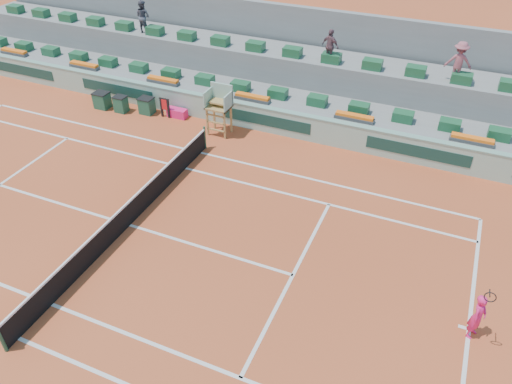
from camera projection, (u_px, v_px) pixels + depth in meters
ground at (130, 225)px, 18.40m from camera, size 90.00×90.00×0.00m
seating_tier_lower at (248, 94)px, 25.94m from camera, size 36.00×4.00×1.20m
seating_tier_upper at (260, 70)px, 26.70m from camera, size 36.00×2.40×2.60m
stadium_back_wall at (271, 44)px, 27.35m from camera, size 36.00×0.40×4.40m
player_bag at (177, 113)px, 25.06m from camera, size 1.00×0.45×0.45m
spectator_left at (143, 16)px, 27.19m from camera, size 0.91×0.75×1.73m
spectator_mid at (330, 46)px, 23.72m from camera, size 1.03×0.71×1.62m
spectator_right at (459, 62)px, 21.96m from camera, size 1.21×0.77×1.79m
court_lines at (130, 225)px, 18.39m from camera, size 23.89×11.09×0.01m
tennis_net at (128, 214)px, 18.08m from camera, size 0.10×11.97×1.10m
advertising_hoarding at (230, 112)px, 24.28m from camera, size 36.00×0.34×1.26m
umpire_chair at (219, 103)px, 23.01m from camera, size 1.10×0.90×2.40m
seat_row_lower at (240, 86)px, 24.78m from camera, size 32.90×0.60×0.44m
seat_row_upper at (256, 46)px, 25.35m from camera, size 32.90×0.60×0.44m
flower_planters at (206, 89)px, 24.72m from camera, size 26.80×0.36×0.28m
drink_cooler_a at (147, 106)px, 25.28m from camera, size 0.72×0.62×0.84m
drink_cooler_b at (121, 104)px, 25.42m from camera, size 0.64×0.55×0.84m
drink_cooler_c at (102, 100)px, 25.77m from camera, size 0.77×0.67×0.84m
towel_rack at (165, 106)px, 24.82m from camera, size 0.56×0.09×1.03m
tennis_player at (478, 316)px, 14.00m from camera, size 0.55×0.89×2.28m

